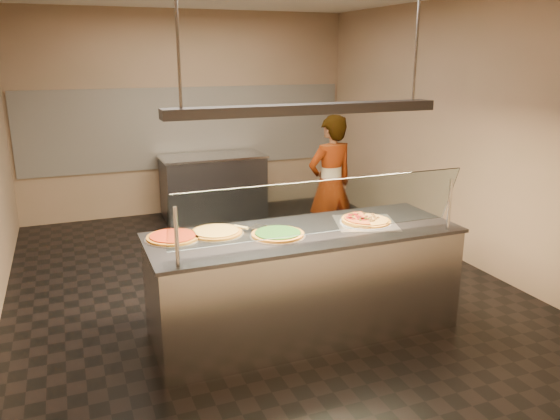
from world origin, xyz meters
name	(u,v)px	position (x,y,z in m)	size (l,w,h in m)	color
ground	(254,280)	(0.00, 0.00, -0.01)	(5.00, 6.00, 0.02)	black
wall_back	(188,114)	(0.00, 3.01, 1.50)	(5.00, 0.02, 3.00)	tan
wall_front	(438,227)	(0.00, -3.01, 1.50)	(5.00, 0.02, 3.00)	tan
wall_right	(454,131)	(2.51, 0.00, 1.50)	(0.02, 6.00, 3.00)	tan
tile_band	(189,127)	(0.00, 2.98, 1.30)	(4.90, 0.02, 1.20)	silver
serving_counter	(304,282)	(0.04, -1.23, 0.47)	(2.65, 0.94, 0.93)	#B7B7BC
sneeze_guard	(323,208)	(0.04, -1.58, 1.23)	(2.41, 0.18, 0.54)	#B7B7BC
perforated_tray	(365,222)	(0.63, -1.22, 0.94)	(0.65, 0.65, 0.01)	silver
half_pizza_pepperoni	(355,221)	(0.53, -1.22, 0.96)	(0.34, 0.47, 0.05)	#925818
half_pizza_sausage	(376,219)	(0.73, -1.22, 0.96)	(0.34, 0.47, 0.04)	#925818
pizza_spinach	(278,234)	(-0.22, -1.26, 0.95)	(0.46, 0.46, 0.03)	silver
pizza_cheese	(216,232)	(-0.68, -1.02, 0.94)	(0.46, 0.46, 0.03)	silver
pizza_tomato	(173,237)	(-1.04, -1.01, 0.94)	(0.45, 0.45, 0.03)	silver
pizza_spatula	(248,227)	(-0.40, -1.02, 0.96)	(0.28, 0.18, 0.02)	#B7B7BC
prep_table	(213,186)	(0.23, 2.55, 0.47)	(1.52, 0.74, 0.93)	#424249
worker	(330,185)	(1.17, 0.53, 0.85)	(0.62, 0.40, 1.69)	#38353E
heat_lamp_housing	(306,109)	(0.04, -1.23, 1.95)	(2.30, 0.18, 0.08)	#424249
lamp_rod_left	(177,36)	(-0.96, -1.23, 2.50)	(0.02, 0.02, 1.01)	#B7B7BC
lamp_rod_right	(417,39)	(1.04, -1.23, 2.50)	(0.02, 0.02, 1.01)	#B7B7BC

